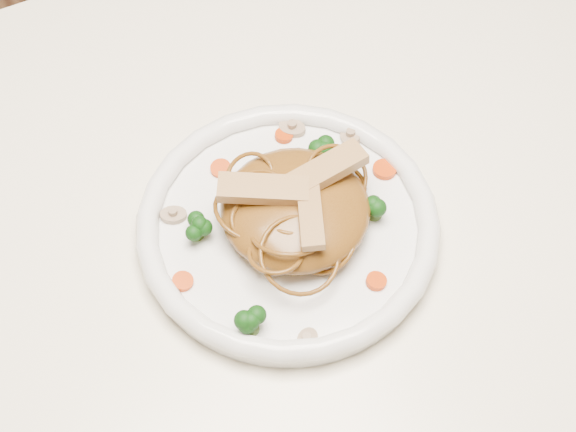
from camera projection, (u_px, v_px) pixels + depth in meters
name	position (u px, v px, depth m)	size (l,w,h in m)	color
table	(285.00, 291.00, 0.85)	(1.20, 0.80, 0.75)	#F1E5CC
plate	(288.00, 230.00, 0.76)	(0.26, 0.26, 0.02)	white
noodle_mound	(295.00, 209.00, 0.74)	(0.13, 0.13, 0.04)	brown
chicken_a	(325.00, 170.00, 0.73)	(0.07, 0.02, 0.01)	tan
chicken_b	(263.00, 189.00, 0.72)	(0.08, 0.02, 0.01)	tan
chicken_c	(311.00, 218.00, 0.70)	(0.06, 0.02, 0.01)	tan
broccoli_0	(324.00, 152.00, 0.78)	(0.03, 0.03, 0.03)	#0F450E
broccoli_1	(195.00, 227.00, 0.74)	(0.02, 0.02, 0.03)	#0F450E
broccoli_2	(250.00, 321.00, 0.69)	(0.03, 0.03, 0.03)	#0F450E
broccoli_3	(375.00, 205.00, 0.75)	(0.03, 0.03, 0.03)	#0F450E
carrot_0	(284.00, 135.00, 0.81)	(0.02, 0.02, 0.01)	#C53C07
carrot_1	(183.00, 281.00, 0.72)	(0.02, 0.02, 0.01)	#C53C07
carrot_2	(385.00, 169.00, 0.79)	(0.02, 0.02, 0.01)	#C53C07
carrot_3	(221.00, 169.00, 0.79)	(0.02, 0.02, 0.01)	#C53C07
carrot_4	(376.00, 281.00, 0.72)	(0.02, 0.02, 0.01)	#C53C07
mushroom_0	(307.00, 340.00, 0.69)	(0.02, 0.02, 0.01)	tan
mushroom_1	(350.00, 136.00, 0.81)	(0.03, 0.03, 0.01)	tan
mushroom_2	(174.00, 215.00, 0.76)	(0.02, 0.02, 0.01)	tan
mushroom_3	(292.00, 128.00, 0.81)	(0.03, 0.03, 0.01)	tan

